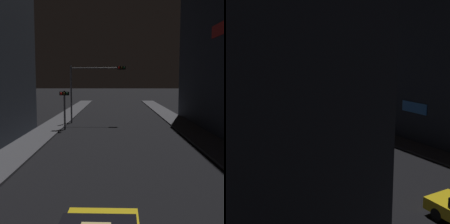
% 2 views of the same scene
% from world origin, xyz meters
% --- Properties ---
extents(sidewalk_left, '(2.28, 65.51, 0.13)m').
position_xyz_m(sidewalk_left, '(-6.05, 30.75, 0.07)').
color(sidewalk_left, '#424247').
rests_on(sidewalk_left, ground_plane).
extents(sidewalk_right, '(2.28, 65.51, 0.13)m').
position_xyz_m(sidewalk_right, '(6.05, 30.75, 0.07)').
color(sidewalk_right, '#424247').
rests_on(sidewalk_right, ground_plane).
extents(building_facade_right, '(8.68, 26.64, 17.11)m').
position_xyz_m(building_facade_right, '(11.49, 26.08, 8.56)').
color(building_facade_right, '#282D38').
rests_on(building_facade_right, ground_plane).
extents(traffic_light_overhead, '(5.45, 0.41, 5.69)m').
position_xyz_m(traffic_light_overhead, '(-2.60, 33.44, 4.14)').
color(traffic_light_overhead, slate).
rests_on(traffic_light_overhead, ground_plane).
extents(traffic_light_left_kerb, '(0.80, 0.42, 3.37)m').
position_xyz_m(traffic_light_left_kerb, '(-4.66, 29.45, 2.44)').
color(traffic_light_left_kerb, slate).
rests_on(traffic_light_left_kerb, ground_plane).
extents(sign_pole_left, '(0.60, 0.10, 4.42)m').
position_xyz_m(sign_pole_left, '(-6.07, 13.35, 2.83)').
color(sign_pole_left, slate).
rests_on(sign_pole_left, sidewalk_left).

